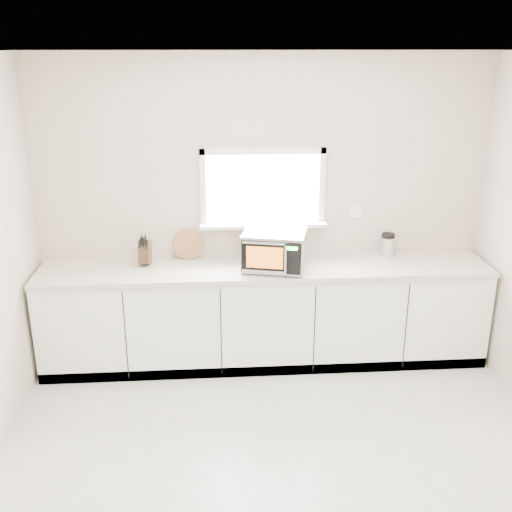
{
  "coord_description": "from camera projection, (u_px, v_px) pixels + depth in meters",
  "views": [
    {
      "loc": [
        -0.44,
        -3.17,
        2.74
      ],
      "look_at": [
        -0.09,
        1.55,
        1.07
      ],
      "focal_mm": 42.0,
      "sensor_mm": 36.0,
      "label": 1
    }
  ],
  "objects": [
    {
      "name": "microwave",
      "position": [
        274.0,
        250.0,
        5.09
      ],
      "size": [
        0.6,
        0.51,
        0.33
      ],
      "rotation": [
        0.0,
        0.0,
        -0.24
      ],
      "color": "black",
      "rests_on": "countertop"
    },
    {
      "name": "ground",
      "position": [
        287.0,
        487.0,
        3.92
      ],
      "size": [
        4.0,
        4.0,
        0.0
      ],
      "primitive_type": "plane",
      "color": "beige",
      "rests_on": "ground"
    },
    {
      "name": "countertop",
      "position": [
        265.0,
        269.0,
        5.21
      ],
      "size": [
        3.92,
        0.64,
        0.04
      ],
      "primitive_type": "cube",
      "color": "beige",
      "rests_on": "cabinets"
    },
    {
      "name": "knife_block",
      "position": [
        145.0,
        251.0,
        5.21
      ],
      "size": [
        0.11,
        0.2,
        0.28
      ],
      "rotation": [
        0.0,
        0.0,
        -0.07
      ],
      "color": "#442C18",
      "rests_on": "countertop"
    },
    {
      "name": "coffee_grinder",
      "position": [
        388.0,
        245.0,
        5.44
      ],
      "size": [
        0.12,
        0.12,
        0.21
      ],
      "rotation": [
        0.0,
        0.0,
        0.01
      ],
      "color": "#B5B8BD",
      "rests_on": "countertop"
    },
    {
      "name": "cutting_board",
      "position": [
        188.0,
        245.0,
        5.35
      ],
      "size": [
        0.27,
        0.06,
        0.27
      ],
      "primitive_type": "cylinder",
      "rotation": [
        1.4,
        0.0,
        0.0
      ],
      "color": "olive",
      "rests_on": "countertop"
    },
    {
      "name": "back_wall",
      "position": [
        263.0,
        208.0,
        5.35
      ],
      "size": [
        4.0,
        0.17,
        2.7
      ],
      "color": "beige",
      "rests_on": "ground"
    },
    {
      "name": "cabinets",
      "position": [
        265.0,
        316.0,
        5.38
      ],
      "size": [
        3.92,
        0.6,
        0.88
      ],
      "primitive_type": "cube",
      "color": "white",
      "rests_on": "ground"
    }
  ]
}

